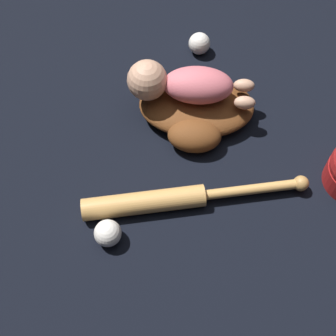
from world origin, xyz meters
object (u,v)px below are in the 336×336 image
(baby_figure, at_px, (180,84))
(baseball, at_px, (108,233))
(baseball_bat, at_px, (168,200))
(baseball_spare, at_px, (199,43))
(baseball_glove, at_px, (196,110))

(baby_figure, bearing_deg, baseball, 75.82)
(baseball_bat, relative_size, baseball_spare, 8.29)
(baseball, bearing_deg, baseball_spare, -100.57)
(baseball, bearing_deg, baseball_bat, -136.83)
(baby_figure, xyz_separation_m, baseball, (0.11, 0.44, -0.10))
(baseball_spare, bearing_deg, baseball_glove, 96.21)
(baby_figure, height_order, baseball, baby_figure)
(baseball_glove, xyz_separation_m, baseball, (0.16, 0.43, -0.01))
(baseball_bat, relative_size, baseball, 8.39)
(baby_figure, distance_m, baseball_bat, 0.33)
(baseball_glove, distance_m, baseball_bat, 0.31)
(baseball_glove, bearing_deg, baseball_spare, -83.79)
(baseball_glove, distance_m, baseball_spare, 0.28)
(baseball_glove, xyz_separation_m, baseball_spare, (0.03, -0.28, -0.01))
(baseball_glove, bearing_deg, baseball_bat, 84.04)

